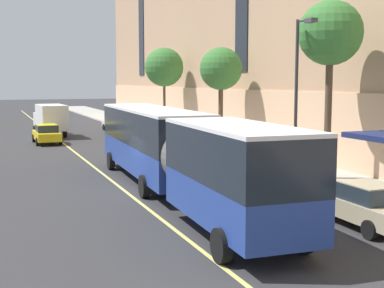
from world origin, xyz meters
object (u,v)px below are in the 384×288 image
object	(u,v)px
parked_car_champagne_6	(218,156)
street_tree_far_downtown	(164,67)
parked_car_white_5	(116,123)
box_truck	(50,118)
parked_car_red_0	(173,142)
parked_car_champagne_2	(271,172)
parked_car_champagne_7	(366,205)
fire_hydrant	(333,186)
taxi_cab	(47,134)
parked_car_navy_4	(145,132)
street_tree_far_uptown	(221,69)
street_lamp	(299,85)
city_bus	(175,149)
street_tree_mid_block	(330,35)

from	to	relation	value
parked_car_champagne_6	street_tree_far_downtown	world-z (taller)	street_tree_far_downtown
parked_car_white_5	box_truck	size ratio (longest dim) A/B	0.67
parked_car_red_0	parked_car_champagne_2	size ratio (longest dim) A/B	1.06
parked_car_champagne_7	fire_hydrant	world-z (taller)	parked_car_champagne_7
parked_car_champagne_2	taxi_cab	xyz separation A→B (m)	(-7.76, 22.70, 0.00)
parked_car_champagne_7	box_truck	size ratio (longest dim) A/B	0.63
parked_car_navy_4	street_tree_far_downtown	world-z (taller)	street_tree_far_downtown
parked_car_white_5	box_truck	xyz separation A→B (m)	(-6.84, -3.22, 0.89)
parked_car_champagne_6	box_truck	xyz separation A→B (m)	(-6.81, 22.12, 0.89)
parked_car_champagne_7	street_tree_far_uptown	bearing A→B (deg)	79.47
parked_car_red_0	parked_car_champagne_7	size ratio (longest dim) A/B	1.05
parked_car_navy_4	street_lamp	world-z (taller)	street_lamp
city_bus	parked_car_champagne_6	distance (m)	7.91
parked_car_white_5	street_tree_far_downtown	distance (m)	8.08
parked_car_champagne_7	street_tree_far_downtown	size ratio (longest dim) A/B	0.54
box_truck	city_bus	bearing A→B (deg)	-85.89
street_tree_mid_block	parked_car_white_5	bearing A→B (deg)	96.72
parked_car_champagne_7	box_truck	bearing A→B (deg)	100.62
box_truck	street_tree_mid_block	xyz separation A→B (m)	(10.45, -27.45, 5.61)
street_tree_far_downtown	street_lamp	size ratio (longest dim) A/B	1.03
parked_car_red_0	street_tree_far_downtown	xyz separation A→B (m)	(3.77, 13.31, 5.54)
parked_car_red_0	parked_car_white_5	world-z (taller)	same
fire_hydrant	street_tree_mid_block	bearing A→B (deg)	58.96
parked_car_red_0	parked_car_champagne_2	world-z (taller)	same
city_bus	street_tree_far_uptown	bearing A→B (deg)	58.69
parked_car_champagne_7	city_bus	bearing A→B (deg)	123.44
city_bus	parked_car_champagne_2	size ratio (longest dim) A/B	4.71
street_tree_far_uptown	parked_car_champagne_7	bearing A→B (deg)	-100.53
parked_car_red_0	parked_car_champagne_7	bearing A→B (deg)	-90.23
city_bus	fire_hydrant	size ratio (longest dim) A/B	28.18
parked_car_champagne_7	taxi_cab	bearing A→B (deg)	104.24
city_bus	box_truck	size ratio (longest dim) A/B	2.98
parked_car_red_0	street_tree_mid_block	distance (m)	14.77
parked_car_champagne_2	parked_car_navy_4	size ratio (longest dim) A/B	0.96
street_tree_mid_block	street_tree_far_uptown	xyz separation A→B (m)	(-0.00, 13.01, -1.42)
parked_car_white_5	street_tree_far_downtown	world-z (taller)	street_tree_far_downtown
parked_car_red_0	parked_car_white_5	distance (m)	17.96
parked_car_white_5	street_lamp	bearing A→B (deg)	-86.90
street_tree_mid_block	fire_hydrant	size ratio (longest dim) A/B	12.25
parked_car_champagne_6	parked_car_champagne_7	distance (m)	13.06
parked_car_champagne_6	taxi_cab	world-z (taller)	same
street_tree_far_uptown	parked_car_champagne_6	bearing A→B (deg)	-115.32
city_bus	parked_car_red_0	distance (m)	14.37
parked_car_navy_4	street_tree_mid_block	size ratio (longest dim) A/B	0.51
street_lamp	street_tree_far_downtown	bearing A→B (deg)	85.80
street_tree_mid_block	street_tree_far_downtown	xyz separation A→B (m)	(0.00, 26.02, -0.96)
parked_car_navy_4	street_tree_mid_block	distance (m)	21.64
parked_car_red_0	box_truck	world-z (taller)	box_truck
street_tree_mid_block	fire_hydrant	xyz separation A→B (m)	(-2.03, -3.38, -6.78)
parked_car_champagne_6	city_bus	bearing A→B (deg)	-127.85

